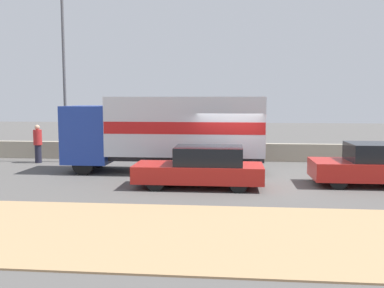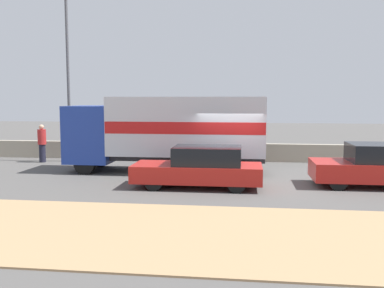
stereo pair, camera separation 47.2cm
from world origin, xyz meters
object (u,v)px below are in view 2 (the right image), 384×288
car_hatchback (200,167)px  pedestrian (42,143)px  box_truck (170,129)px  car_sedan_second (373,166)px  street_lamp (68,65)px

car_hatchback → pedestrian: pedestrian is taller
box_truck → car_sedan_second: size_ratio=2.08×
box_truck → car_hatchback: (1.60, -3.02, -1.10)m
car_hatchback → pedestrian: size_ratio=2.42×
box_truck → pedestrian: 6.96m
box_truck → street_lamp: bearing=-24.0°
box_truck → pedestrian: (-6.63, 1.96, -0.85)m
street_lamp → car_sedan_second: 14.24m
car_sedan_second → box_truck: bearing=-15.5°
car_hatchback → car_sedan_second: 6.01m
box_truck → car_sedan_second: bearing=164.5°
pedestrian → car_hatchback: bearing=-31.2°
street_lamp → box_truck: bearing=-24.0°
box_truck → car_hatchback: size_ratio=1.85×
street_lamp → car_hatchback: 9.70m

